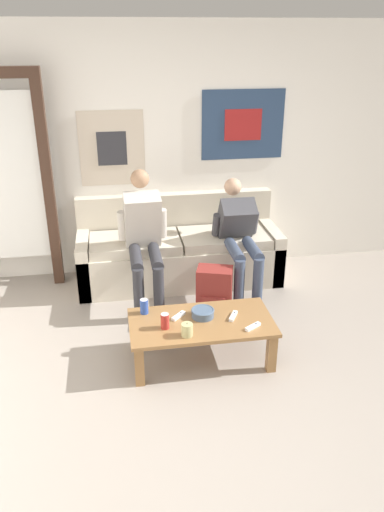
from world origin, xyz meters
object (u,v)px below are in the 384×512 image
Objects in this scene: person_seated_adult at (144,236)px; game_controller_far_center at (178,316)px; game_controller_near_left at (233,316)px; game_controller_near_right at (253,327)px; pillar_candle at (187,330)px; drink_can_red at (165,321)px; coffee_table at (201,327)px; drink_can_blue at (144,306)px; couch at (179,253)px; person_seated_teen at (239,235)px; backpack at (214,293)px; ceramic_bowl at (203,313)px.

game_controller_far_center is (0.19, -0.98, -0.31)m from person_seated_adult.
game_controller_near_right is (0.11, -0.18, 0.00)m from game_controller_near_left.
drink_can_red is at bearing 139.20° from pillar_candle.
pillar_candle is at bearing -127.47° from coffee_table.
game_controller_far_center is (-0.54, 0.25, 0.00)m from game_controller_near_right.
game_controller_far_center is (0.26, -0.11, -0.05)m from drink_can_blue.
couch is 14.82× the size of game_controller_near_right.
coffee_table is 0.90× the size of person_seated_adult.
person_seated_adult reaches higher than game_controller_near_left.
person_seated_teen is (0.93, 0.04, -0.07)m from person_seated_adult.
drink_can_blue is (-1.01, -0.90, -0.19)m from person_seated_teen.
coffee_table is at bearing 156.08° from game_controller_near_right.
drink_can_red is 0.56m from game_controller_near_left.
game_controller_near_left is at bearing -59.58° from person_seated_adult.
game_controller_near_right is 1.11× the size of game_controller_far_center.
game_controller_near_right is (-0.21, -1.26, -0.24)m from person_seated_teen.
backpack is at bearing 53.49° from drink_can_red.
coffee_table is 1.04× the size of person_seated_teen.
pillar_candle is at bearing -52.62° from drink_can_blue.
game_controller_near_left is 1.01× the size of game_controller_near_right.
person_seated_teen is (0.58, 1.10, 0.31)m from coffee_table.
backpack is (-0.33, -0.43, -0.39)m from person_seated_teen.
pillar_candle is (-0.72, -1.28, -0.20)m from person_seated_teen.
game_controller_near_right is (0.37, -0.16, 0.07)m from coffee_table.
person_seated_teen is 7.78× the size of game_controller_near_right.
person_seated_adult is 11.17× the size of pillar_candle.
game_controller_far_center is (0.12, 0.14, -0.05)m from drink_can_red.
person_seated_adult reaches higher than drink_can_red.
coffee_table is (-0.03, -1.46, -0.00)m from couch.
drink_can_red is at bearing -169.12° from coffee_table.
backpack is 0.67m from game_controller_near_left.
ceramic_bowl is at bearing -16.23° from drink_can_blue.
couch reaches higher than ceramic_bowl.
couch reaches higher than drink_can_red.
person_seated_teen reaches higher than ceramic_bowl.
person_seated_adult reaches higher than coffee_table.
person_seated_adult is 1.46m from game_controller_near_right.
ceramic_bowl is at bearing -69.23° from person_seated_adult.
coffee_table is at bearing -26.87° from game_controller_far_center.
game_controller_far_center is at bearing 170.15° from game_controller_near_left.
coffee_table is at bearing 52.53° from pillar_candle.
ceramic_bowl is (-0.01, -1.40, 0.09)m from couch.
drink_can_blue is at bearing -138.09° from person_seated_teen.
backpack is 2.55× the size of ceramic_bowl.
person_seated_adult reaches higher than game_controller_near_right.
pillar_candle reaches higher than coffee_table.
ceramic_bowl is 1.64× the size of pillar_candle.
pillar_candle is at bearing -114.37° from backpack.
person_seated_teen is 1.28m from game_controller_far_center.
person_seated_adult is (-0.36, 1.06, 0.38)m from coffee_table.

